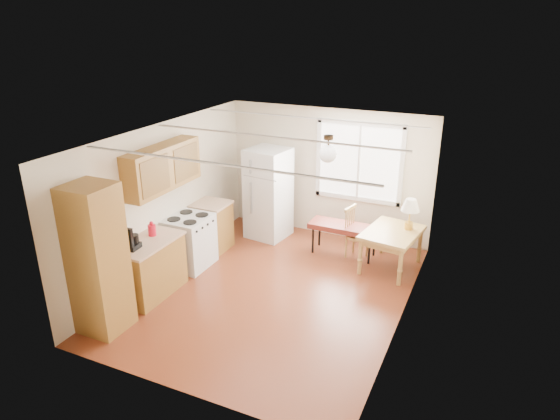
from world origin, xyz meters
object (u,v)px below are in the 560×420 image
Objects in this scene: dining_table at (392,237)px; bench at (344,228)px; chair at (353,229)px; refrigerator at (268,193)px.

bench is at bearing 176.94° from dining_table.
chair reaches higher than dining_table.
dining_table is (2.50, -0.37, -0.29)m from refrigerator.
refrigerator is at bearing 173.87° from bench.
refrigerator is 1.44× the size of dining_table.
chair is (0.17, 0.00, 0.01)m from bench.
bench is (1.60, -0.19, -0.36)m from refrigerator.
bench is 1.03× the size of dining_table.
chair is (1.77, -0.19, -0.35)m from refrigerator.
bench is at bearing -166.91° from chair.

